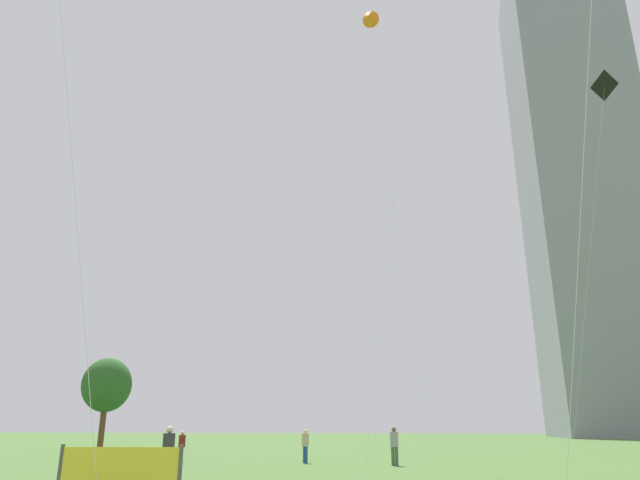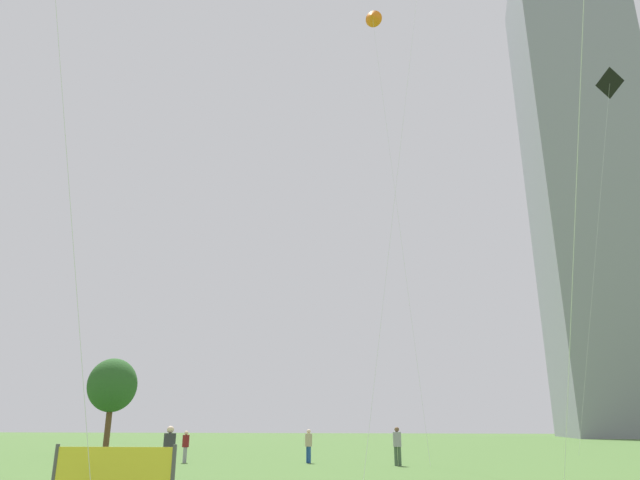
{
  "view_description": "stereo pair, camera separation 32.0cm",
  "coord_description": "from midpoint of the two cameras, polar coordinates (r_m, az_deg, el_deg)",
  "views": [
    {
      "loc": [
        0.87,
        -14.33,
        1.89
      ],
      "look_at": [
        -2.97,
        6.31,
        8.71
      ],
      "focal_mm": 32.12,
      "sensor_mm": 36.0,
      "label": 1
    },
    {
      "loc": [
        1.19,
        -14.27,
        1.89
      ],
      "look_at": [
        -2.97,
        6.31,
        8.71
      ],
      "focal_mm": 32.12,
      "sensor_mm": 36.0,
      "label": 2
    }
  ],
  "objects": [
    {
      "name": "person_standing_5",
      "position": [
        30.46,
        7.1,
        -19.45
      ],
      "size": [
        0.4,
        0.4,
        1.82
      ],
      "rotation": [
        0.0,
        0.0,
        6.28
      ],
      "color": "#3F593F",
      "rests_on": "ground"
    },
    {
      "name": "park_tree_0",
      "position": [
        44.63,
        -20.68,
        -13.39
      ],
      "size": [
        3.43,
        3.43,
        6.52
      ],
      "color": "brown",
      "rests_on": "ground"
    },
    {
      "name": "kite_flying_5",
      "position": [
        44.89,
        4.75,
        21.18
      ],
      "size": [
        3.16,
        4.87,
        30.98
      ],
      "color": "silver",
      "rests_on": "ground"
    },
    {
      "name": "person_standing_0",
      "position": [
        32.4,
        -1.77,
        -19.59
      ],
      "size": [
        0.38,
        0.38,
        1.7
      ],
      "rotation": [
        0.0,
        0.0,
        5.53
      ],
      "color": "#1E478C",
      "rests_on": "ground"
    },
    {
      "name": "kite_flying_1",
      "position": [
        49.93,
        26.27,
        13.36
      ],
      "size": [
        6.15,
        2.5,
        27.19
      ],
      "color": "silver",
      "rests_on": "ground"
    },
    {
      "name": "person_standing_2",
      "position": [
        33.32,
        -13.88,
        -19.15
      ],
      "size": [
        0.36,
        0.36,
        1.62
      ],
      "rotation": [
        0.0,
        0.0,
        4.78
      ],
      "color": "gray",
      "rests_on": "ground"
    },
    {
      "name": "distant_highrise_0",
      "position": [
        119.22,
        24.29,
        5.68
      ],
      "size": [
        19.41,
        24.68,
        93.05
      ],
      "primitive_type": "cube",
      "rotation": [
        0.0,
        0.0,
        -0.03
      ],
      "color": "gray",
      "rests_on": "ground"
    },
    {
      "name": "person_standing_1",
      "position": [
        22.1,
        -15.31,
        -19.49
      ],
      "size": [
        0.42,
        0.42,
        1.88
      ],
      "rotation": [
        0.0,
        0.0,
        3.33
      ],
      "color": "#1E478C",
      "rests_on": "ground"
    }
  ]
}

